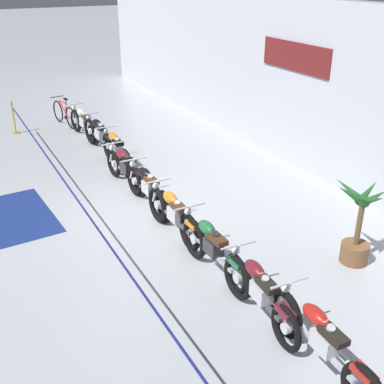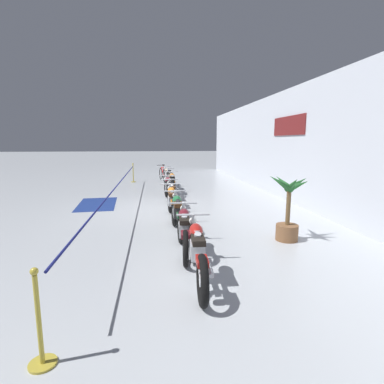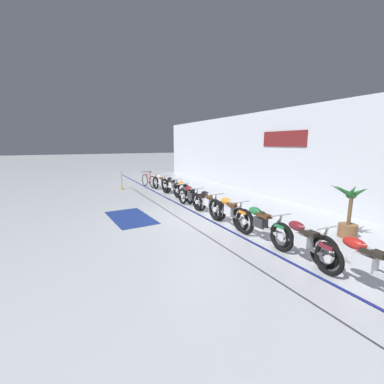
% 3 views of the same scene
% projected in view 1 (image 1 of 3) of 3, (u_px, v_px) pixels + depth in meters
% --- Properties ---
extents(ground_plane, '(120.00, 120.00, 0.00)m').
position_uv_depth(ground_plane, '(128.00, 214.00, 10.48)').
color(ground_plane, '#B2B7BC').
extents(back_wall, '(28.00, 0.29, 4.20)m').
position_uv_depth(back_wall, '(321.00, 92.00, 11.74)').
color(back_wall, silver).
rests_on(back_wall, ground).
extents(motorcycle_cream_0, '(2.24, 0.62, 0.94)m').
position_uv_depth(motorcycle_cream_0, '(84.00, 123.00, 14.94)').
color(motorcycle_cream_0, black).
rests_on(motorcycle_cream_0, ground).
extents(motorcycle_black_1, '(2.44, 0.62, 0.97)m').
position_uv_depth(motorcycle_black_1, '(100.00, 136.00, 13.81)').
color(motorcycle_black_1, black).
rests_on(motorcycle_black_1, ground).
extents(motorcycle_orange_2, '(2.16, 0.62, 0.94)m').
position_uv_depth(motorcycle_orange_2, '(116.00, 150.00, 12.76)').
color(motorcycle_orange_2, black).
rests_on(motorcycle_orange_2, ground).
extents(motorcycle_maroon_3, '(2.11, 0.62, 0.93)m').
position_uv_depth(motorcycle_maroon_3, '(126.00, 168.00, 11.63)').
color(motorcycle_maroon_3, black).
rests_on(motorcycle_maroon_3, ground).
extents(motorcycle_black_4, '(2.22, 0.62, 0.92)m').
position_uv_depth(motorcycle_black_4, '(148.00, 188.00, 10.58)').
color(motorcycle_black_4, black).
rests_on(motorcycle_black_4, ground).
extents(motorcycle_orange_5, '(2.34, 0.62, 0.96)m').
position_uv_depth(motorcycle_orange_5, '(175.00, 216.00, 9.37)').
color(motorcycle_orange_5, black).
rests_on(motorcycle_orange_5, ground).
extents(motorcycle_green_6, '(2.39, 0.62, 0.95)m').
position_uv_depth(motorcycle_green_6, '(212.00, 248.00, 8.32)').
color(motorcycle_green_6, black).
rests_on(motorcycle_green_6, ground).
extents(motorcycle_maroon_7, '(2.11, 0.62, 0.92)m').
position_uv_depth(motorcycle_maroon_7, '(259.00, 291.00, 7.21)').
color(motorcycle_maroon_7, black).
rests_on(motorcycle_maroon_7, ground).
extents(motorcycle_red_8, '(2.30, 0.62, 0.95)m').
position_uv_depth(motorcycle_red_8, '(321.00, 342.00, 6.22)').
color(motorcycle_red_8, black).
rests_on(motorcycle_red_8, ground).
extents(bicycle, '(1.74, 0.49, 0.97)m').
position_uv_depth(bicycle, '(64.00, 114.00, 16.18)').
color(bicycle, black).
rests_on(bicycle, ground).
extents(potted_palm_left_of_row, '(1.13, 0.96, 1.57)m').
position_uv_depth(potted_palm_left_of_row, '(358.00, 226.00, 8.50)').
color(potted_palm_left_of_row, brown).
rests_on(potted_palm_left_of_row, ground).
extents(stanchion_far_left, '(13.91, 0.28, 1.05)m').
position_uv_depth(stanchion_far_left, '(53.00, 168.00, 10.82)').
color(stanchion_far_left, gold).
rests_on(stanchion_far_left, ground).
extents(floor_banner, '(2.55, 1.48, 0.01)m').
position_uv_depth(floor_banner, '(19.00, 215.00, 10.41)').
color(floor_banner, navy).
rests_on(floor_banner, ground).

